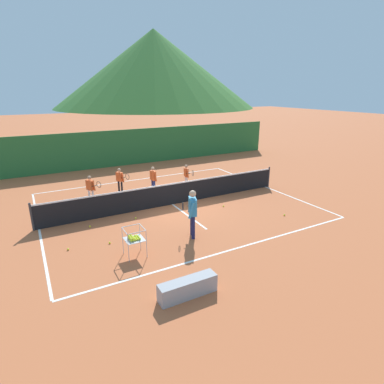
% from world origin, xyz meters
% --- Properties ---
extents(ground_plane, '(120.00, 120.00, 0.00)m').
position_xyz_m(ground_plane, '(0.00, 0.00, 0.00)').
color(ground_plane, '#BC6038').
extents(line_baseline_near, '(10.71, 0.08, 0.01)m').
position_xyz_m(line_baseline_near, '(0.00, -4.59, 0.00)').
color(line_baseline_near, white).
rests_on(line_baseline_near, ground).
extents(line_baseline_far, '(10.71, 0.08, 0.01)m').
position_xyz_m(line_baseline_far, '(0.00, 4.51, 0.00)').
color(line_baseline_far, white).
rests_on(line_baseline_far, ground).
extents(line_sideline_west, '(0.08, 9.11, 0.01)m').
position_xyz_m(line_sideline_west, '(-5.35, 0.00, 0.00)').
color(line_sideline_west, white).
rests_on(line_sideline_west, ground).
extents(line_sideline_east, '(0.08, 9.11, 0.01)m').
position_xyz_m(line_sideline_east, '(5.35, 0.00, 0.00)').
color(line_sideline_east, white).
rests_on(line_sideline_east, ground).
extents(line_service_center, '(0.08, 5.86, 0.01)m').
position_xyz_m(line_service_center, '(0.00, 0.00, 0.00)').
color(line_service_center, white).
rests_on(line_service_center, ground).
extents(tennis_net, '(11.12, 0.08, 1.05)m').
position_xyz_m(tennis_net, '(0.00, 0.00, 0.50)').
color(tennis_net, '#333338').
rests_on(tennis_net, ground).
extents(instructor, '(0.49, 0.84, 1.68)m').
position_xyz_m(instructor, '(-0.73, -3.17, 1.01)').
color(instructor, '#191E4C').
rests_on(instructor, ground).
extents(student_0, '(0.61, 0.52, 1.26)m').
position_xyz_m(student_0, '(-3.07, 1.90, 0.76)').
color(student_0, silver).
rests_on(student_0, ground).
extents(student_1, '(0.56, 0.52, 1.26)m').
position_xyz_m(student_1, '(-1.54, 2.61, 0.76)').
color(student_1, black).
rests_on(student_1, ground).
extents(student_2, '(0.23, 0.51, 1.29)m').
position_xyz_m(student_2, '(-0.09, 1.97, 0.78)').
color(student_2, navy).
rests_on(student_2, ground).
extents(student_3, '(0.41, 0.65, 1.21)m').
position_xyz_m(student_3, '(1.71, 1.89, 0.73)').
color(student_3, silver).
rests_on(student_3, ground).
extents(ball_cart, '(0.58, 0.58, 0.90)m').
position_xyz_m(ball_cart, '(-2.90, -3.46, 0.59)').
color(ball_cart, '#B7B7BC').
rests_on(ball_cart, ground).
extents(tennis_ball_0, '(0.07, 0.07, 0.07)m').
position_xyz_m(tennis_ball_0, '(1.81, -1.33, 0.03)').
color(tennis_ball_0, yellow).
rests_on(tennis_ball_0, ground).
extents(tennis_ball_1, '(0.07, 0.07, 0.07)m').
position_xyz_m(tennis_ball_1, '(-4.65, -2.13, 0.03)').
color(tennis_ball_1, yellow).
rests_on(tennis_ball_1, ground).
extents(tennis_ball_2, '(0.07, 0.07, 0.07)m').
position_xyz_m(tennis_ball_2, '(-3.69, -0.70, 0.03)').
color(tennis_ball_2, yellow).
rests_on(tennis_ball_2, ground).
extents(tennis_ball_3, '(0.07, 0.07, 0.07)m').
position_xyz_m(tennis_ball_3, '(-1.96, -0.77, 0.03)').
color(tennis_ball_3, yellow).
rests_on(tennis_ball_3, ground).
extents(tennis_ball_4, '(0.07, 0.07, 0.07)m').
position_xyz_m(tennis_ball_4, '(-3.38, -2.33, 0.03)').
color(tennis_ball_4, yellow).
rests_on(tennis_ball_4, ground).
extents(tennis_ball_5, '(0.07, 0.07, 0.07)m').
position_xyz_m(tennis_ball_5, '(3.41, -3.33, 0.03)').
color(tennis_ball_5, yellow).
rests_on(tennis_ball_5, ground).
extents(windscreen_fence, '(23.56, 0.08, 2.35)m').
position_xyz_m(windscreen_fence, '(0.00, 8.23, 1.17)').
color(windscreen_fence, '#286B33').
rests_on(windscreen_fence, ground).
extents(courtside_bench, '(1.50, 0.36, 0.46)m').
position_xyz_m(courtside_bench, '(-2.39, -5.96, 0.23)').
color(courtside_bench, '#99999E').
rests_on(courtside_bench, ground).
extents(hill_0, '(53.02, 53.02, 19.66)m').
position_xyz_m(hill_0, '(28.39, 70.88, 9.83)').
color(hill_0, '#38702D').
rests_on(hill_0, ground).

